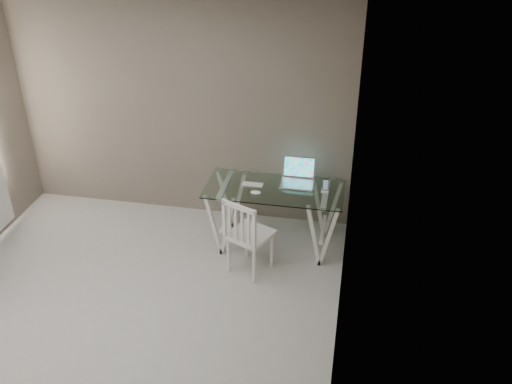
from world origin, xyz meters
The scene contains 7 objects.
room centered at (-0.06, 0.02, 1.72)m, with size 4.50×4.52×2.71m.
desk centered at (1.20, 1.67, 0.38)m, with size 1.50×0.70×0.75m.
chair centered at (0.99, 1.11, 0.50)m, with size 0.54×0.54×0.90m.
laptop centered at (1.42, 1.86, 0.81)m, with size 0.36×0.34×0.25m.
keyboard centered at (0.95, 1.69, 0.75)m, with size 0.25×0.11×0.01m, color silver.
mouse centered at (1.02, 1.50, 0.76)m, with size 0.11×0.07×0.04m, color white.
phone_dock centered at (1.74, 1.69, 0.79)m, with size 0.08×0.08×0.14m.
Camera 1 is at (2.01, -3.64, 3.80)m, focal length 40.00 mm.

